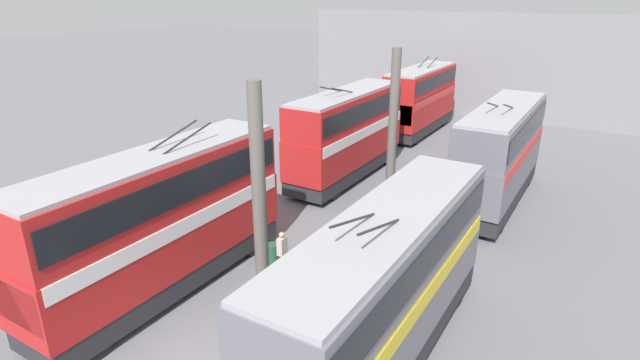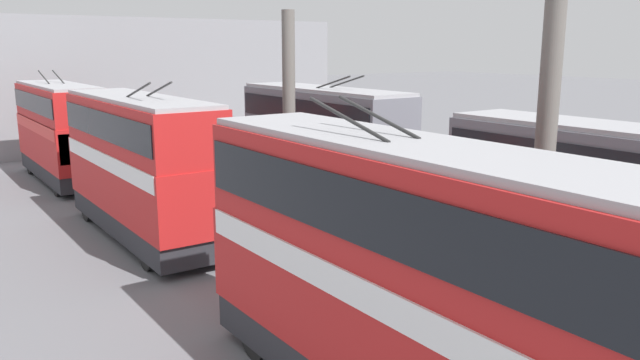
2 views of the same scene
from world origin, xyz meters
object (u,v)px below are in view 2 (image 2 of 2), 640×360
bus_left_near (632,207)px  bus_right_far (61,127)px  bus_right_mid (140,159)px  person_aisle_midway (409,287)px  oil_drum (373,308)px  bus_left_far (322,138)px  bus_right_near (407,269)px

bus_left_near → bus_right_far: (25.18, 8.39, 0.11)m
bus_left_near → bus_right_mid: (13.30, 8.39, 0.19)m
bus_right_far → person_aisle_midway: size_ratio=5.24×
bus_right_far → oil_drum: size_ratio=11.09×
bus_right_far → bus_left_far: bearing=-143.2°
oil_drum → bus_right_near: bearing=147.9°
bus_right_near → bus_right_mid: bearing=0.0°
bus_right_mid → person_aisle_midway: bearing=-164.4°
bus_right_near → bus_right_far: bearing=0.0°
bus_left_near → bus_right_near: bus_right_near is taller
bus_left_far → oil_drum: bus_left_far is taller
bus_left_far → bus_right_far: 13.99m
person_aisle_midway → oil_drum: 1.04m
bus_left_far → oil_drum: bearing=150.7°
bus_left_far → person_aisle_midway: (-11.43, 5.39, -1.96)m
bus_left_near → person_aisle_midway: (2.55, 5.39, -1.79)m
bus_right_mid → person_aisle_midway: bus_right_mid is taller
bus_left_near → bus_right_mid: 15.72m
oil_drum → person_aisle_midway: bearing=-118.9°
bus_left_near → bus_right_near: bearing=93.7°
bus_left_far → person_aisle_midway: bearing=154.8°
bus_left_far → bus_right_near: 16.77m
bus_right_mid → oil_drum: size_ratio=11.78×
bus_right_far → person_aisle_midway: bearing=-172.5°
bus_right_mid → bus_left_far: bearing=-85.4°
bus_left_near → oil_drum: size_ratio=13.01×
oil_drum → bus_right_mid: bearing=12.1°
bus_right_far → person_aisle_midway: (-22.64, -3.00, -1.90)m
person_aisle_midway → oil_drum: size_ratio=2.12×
bus_right_near → oil_drum: size_ratio=12.49×
bus_left_far → bus_right_near: bearing=150.0°
bus_right_far → person_aisle_midway: bus_right_far is taller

